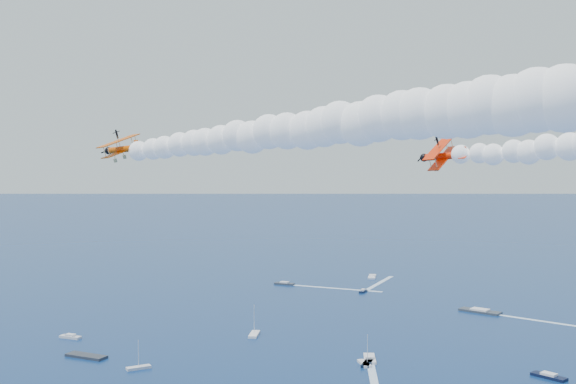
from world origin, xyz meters
The scene contains 5 objects.
biplane_lead centered at (25.60, 34.69, 54.32)m, with size 8.14×9.13×5.50m, color #FD2C05, non-canonical shape.
biplane_trail centered at (-9.37, -0.11, 55.36)m, with size 7.08×7.94×4.78m, color #E85504, non-canonical shape.
smoke_trail_trail centered at (23.34, 3.38, 57.89)m, with size 66.53×13.42×12.13m, color white, non-canonical shape.
spectator_boats centered at (-0.07, 109.62, 0.35)m, with size 233.35×182.52×0.70m.
boat_wakes centered at (-46.00, 151.28, 0.03)m, with size 127.70×154.04×0.04m.
Camera 1 is at (77.62, -69.69, 54.67)m, focal length 45.52 mm.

